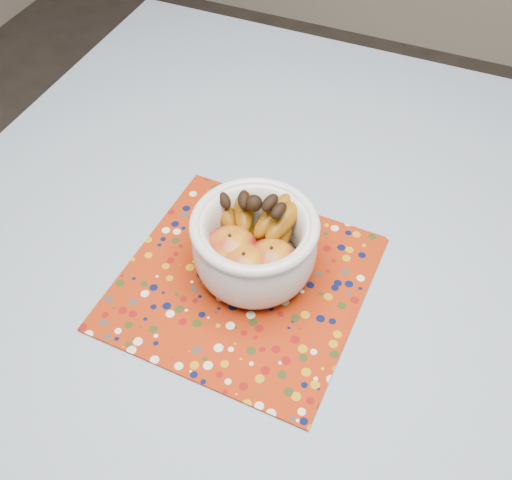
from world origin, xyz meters
TOP-DOWN VIEW (x-y plane):
  - table at (0.00, 0.00)m, footprint 1.20×1.20m
  - tablecloth at (0.00, 0.00)m, footprint 1.32×1.32m
  - placemat at (-0.08, -0.06)m, footprint 0.37×0.37m
  - fruit_bowl at (-0.08, -0.03)m, footprint 0.21×0.19m

SIDE VIEW (x-z plane):
  - table at x=0.00m, z-range 0.30..1.05m
  - tablecloth at x=0.00m, z-range 0.75..0.76m
  - placemat at x=-0.08m, z-range 0.76..0.76m
  - fruit_bowl at x=-0.08m, z-range 0.76..0.90m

